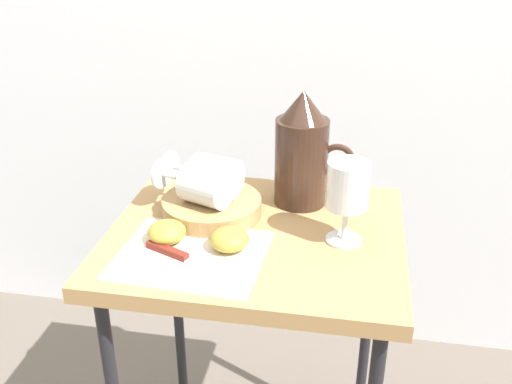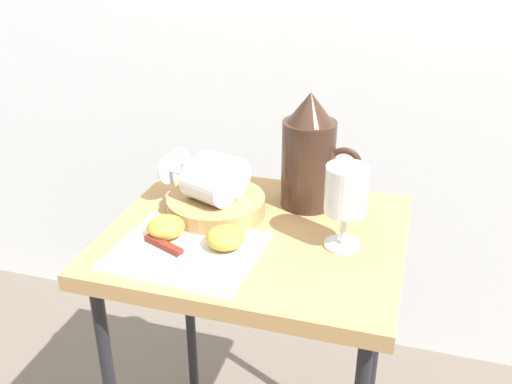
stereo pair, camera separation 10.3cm
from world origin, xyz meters
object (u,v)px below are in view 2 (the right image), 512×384
object	(u,v)px
apple_half_left	(166,227)
knife	(177,252)
wine_glass_upright	(346,194)
wine_glass_tipped_near	(207,183)
table	(256,265)
basket_tray	(216,205)
pitcher	(309,161)
wine_glass_tipped_far	(219,173)
apple_half_right	(225,238)

from	to	relation	value
apple_half_left	knife	xyz separation A→B (m)	(0.04, -0.05, -0.01)
wine_glass_upright	wine_glass_tipped_near	size ratio (longest dim) A/B	0.93
table	apple_half_left	xyz separation A→B (m)	(-0.15, -0.07, 0.10)
table	basket_tray	world-z (taller)	basket_tray
wine_glass_upright	knife	size ratio (longest dim) A/B	0.74
pitcher	wine_glass_tipped_far	xyz separation A→B (m)	(-0.16, -0.06, -0.02)
basket_tray	knife	xyz separation A→B (m)	(-0.01, -0.17, -0.01)
wine_glass_tipped_near	wine_glass_upright	bearing A→B (deg)	-7.49
basket_tray	wine_glass_upright	xyz separation A→B (m)	(0.25, -0.05, 0.08)
pitcher	apple_half_right	world-z (taller)	pitcher
pitcher	knife	distance (m)	0.32
pitcher	wine_glass_upright	world-z (taller)	pitcher
wine_glass_tipped_far	knife	xyz separation A→B (m)	(-0.01, -0.19, -0.07)
basket_tray	pitcher	size ratio (longest dim) A/B	0.82
wine_glass_upright	knife	bearing A→B (deg)	-156.56
table	wine_glass_upright	distance (m)	0.24
basket_tray	knife	distance (m)	0.17
basket_tray	wine_glass_tipped_far	size ratio (longest dim) A/B	1.15
table	apple_half_right	size ratio (longest dim) A/B	10.13
apple_half_left	wine_glass_tipped_near	bearing A→B (deg)	65.25
pitcher	apple_half_left	bearing A→B (deg)	-136.79
wine_glass_upright	wine_glass_tipped_near	distance (m)	0.27
basket_tray	pitcher	distance (m)	0.20
basket_tray	wine_glass_upright	world-z (taller)	wine_glass_upright
pitcher	wine_glass_tipped_far	size ratio (longest dim) A/B	1.40
wine_glass_tipped_near	knife	size ratio (longest dim) A/B	0.80
wine_glass_upright	wine_glass_tipped_near	bearing A→B (deg)	172.51
table	pitcher	size ratio (longest dim) A/B	2.99
knife	basket_tray	bearing A→B (deg)	86.59
wine_glass_upright	table	bearing A→B (deg)	177.51
basket_tray	pitcher	world-z (taller)	pitcher
wine_glass_tipped_near	apple_half_left	world-z (taller)	wine_glass_tipped_near
wine_glass_tipped_far	apple_half_left	size ratio (longest dim) A/B	2.43
table	apple_half_right	distance (m)	0.13
table	pitcher	xyz separation A→B (m)	(0.07, 0.13, 0.17)
table	wine_glass_upright	world-z (taller)	wine_glass_upright
basket_tray	wine_glass_tipped_near	size ratio (longest dim) A/B	1.16
table	apple_half_left	size ratio (longest dim) A/B	10.13
pitcher	wine_glass_upright	size ratio (longest dim) A/B	1.52
table	wine_glass_tipped_far	distance (m)	0.19
basket_tray	apple_half_right	size ratio (longest dim) A/B	2.79
table	wine_glass_tipped_near	xyz separation A→B (m)	(-0.10, 0.03, 0.15)
apple_half_right	wine_glass_upright	bearing A→B (deg)	19.19
knife	apple_half_left	bearing A→B (deg)	129.48
pitcher	apple_half_left	size ratio (longest dim) A/B	3.39
table	wine_glass_tipped_far	bearing A→B (deg)	143.58
wine_glass_upright	wine_glass_tipped_far	size ratio (longest dim) A/B	0.92
apple_half_left	knife	size ratio (longest dim) A/B	0.33
wine_glass_tipped_far	apple_half_left	xyz separation A→B (m)	(-0.05, -0.14, -0.05)
basket_tray	pitcher	xyz separation A→B (m)	(0.16, 0.09, 0.08)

